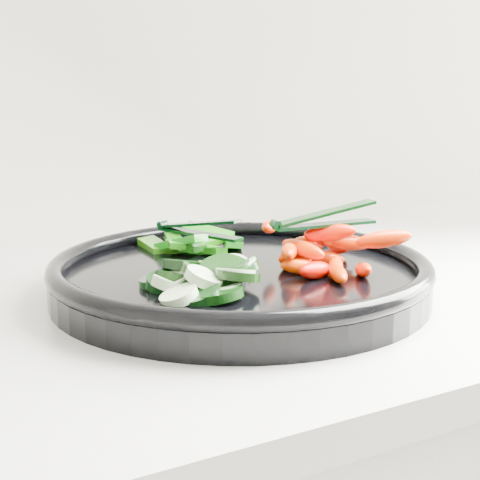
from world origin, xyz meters
name	(u,v)px	position (x,y,z in m)	size (l,w,h in m)	color
veggie_tray	(240,274)	(-0.35, 1.66, 0.95)	(0.50, 0.50, 0.04)	black
cucumber_pile	(199,278)	(-0.41, 1.62, 0.96)	(0.12, 0.13, 0.04)	black
carrot_pile	(321,250)	(-0.28, 1.62, 0.97)	(0.12, 0.15, 0.05)	#F23500
pepper_pile	(192,244)	(-0.36, 1.76, 0.96)	(0.11, 0.10, 0.04)	#0A7210
tong_carrot	(322,219)	(-0.28, 1.62, 1.00)	(0.11, 0.03, 0.02)	black
tong_pepper	(197,228)	(-0.35, 1.75, 0.98)	(0.06, 0.11, 0.02)	black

